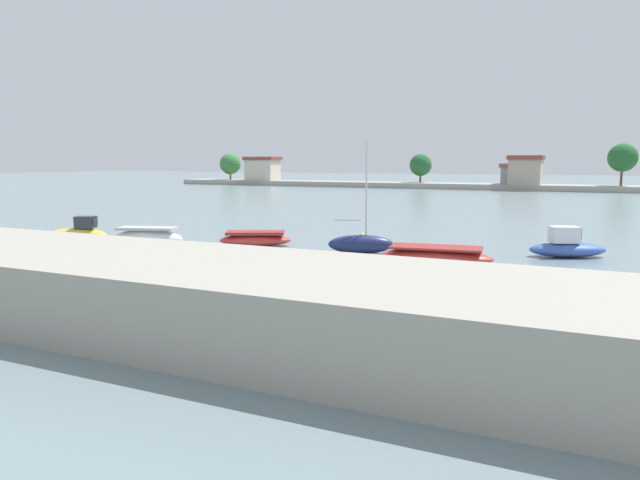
{
  "coord_description": "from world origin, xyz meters",
  "views": [
    {
      "loc": [
        18.27,
        -21.75,
        4.96
      ],
      "look_at": [
        4.66,
        7.31,
        0.56
      ],
      "focal_mm": 32.47,
      "sensor_mm": 36.0,
      "label": 1
    }
  ],
  "objects": [
    {
      "name": "mooring_buoy_1",
      "position": [
        8.92,
        9.78,
        0.15
      ],
      "size": [
        0.3,
        0.3,
        0.3
      ],
      "primitive_type": "sphere",
      "color": "orange",
      "rests_on": "ground"
    },
    {
      "name": "moored_boat_0",
      "position": [
        -9.96,
        3.67,
        0.56
      ],
      "size": [
        3.91,
        2.67,
        1.62
      ],
      "rotation": [
        0.0,
        0.0,
        0.42
      ],
      "color": "yellow",
      "rests_on": "ground"
    },
    {
      "name": "moored_boat_3",
      "position": [
        7.23,
        7.01,
        0.55
      ],
      "size": [
        3.63,
        2.26,
        5.96
      ],
      "rotation": [
        0.0,
        0.0,
        0.39
      ],
      "color": "navy",
      "rests_on": "ground"
    },
    {
      "name": "mooring_buoy_2",
      "position": [
        5.08,
        12.87,
        0.18
      ],
      "size": [
        0.36,
        0.36,
        0.36
      ],
      "primitive_type": "sphere",
      "color": "yellow",
      "rests_on": "ground"
    },
    {
      "name": "mooring_buoy_0",
      "position": [
        -9.52,
        7.46,
        0.16
      ],
      "size": [
        0.33,
        0.33,
        0.33
      ],
      "primitive_type": "sphere",
      "color": "orange",
      "rests_on": "ground"
    },
    {
      "name": "moored_boat_4",
      "position": [
        11.77,
        5.14,
        0.45
      ],
      "size": [
        5.52,
        2.68,
        0.93
      ],
      "rotation": [
        0.0,
        0.0,
        0.13
      ],
      "color": "#C63833",
      "rests_on": "ground"
    },
    {
      "name": "ground_plane",
      "position": [
        0.0,
        0.0,
        0.0
      ],
      "size": [
        400.0,
        400.0,
        0.0
      ],
      "primitive_type": "plane",
      "color": "slate"
    },
    {
      "name": "moored_boat_2",
      "position": [
        0.61,
        7.02,
        0.41
      ],
      "size": [
        4.48,
        3.31,
        0.88
      ],
      "rotation": [
        0.0,
        0.0,
        0.45
      ],
      "color": "#C63833",
      "rests_on": "ground"
    },
    {
      "name": "distant_shoreline",
      "position": [
        -1.76,
        83.1,
        2.1
      ],
      "size": [
        123.2,
        7.87,
        7.75
      ],
      "color": "#9E998C",
      "rests_on": "ground"
    },
    {
      "name": "moored_boat_1",
      "position": [
        -4.63,
        3.81,
        0.58
      ],
      "size": [
        4.41,
        2.72,
        1.2
      ],
      "rotation": [
        0.0,
        0.0,
        0.31
      ],
      "color": "white",
      "rests_on": "ground"
    },
    {
      "name": "seawall_embankment",
      "position": [
        0.0,
        -8.35,
        1.06
      ],
      "size": [
        81.5,
        6.31,
        2.12
      ],
      "primitive_type": "cube",
      "color": "#9E998C",
      "rests_on": "ground"
    },
    {
      "name": "moored_boat_5",
      "position": [
        17.31,
        10.57,
        0.54
      ],
      "size": [
        4.21,
        2.99,
        1.6
      ],
      "rotation": [
        0.0,
        0.0,
        0.41
      ],
      "color": "#3856A8",
      "rests_on": "ground"
    }
  ]
}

